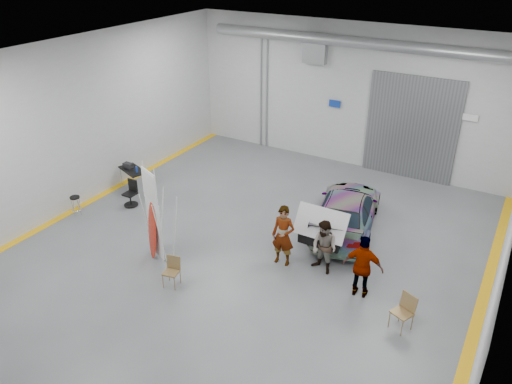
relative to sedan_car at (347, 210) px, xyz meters
The scene contains 13 objects.
ground 3.56m from the sedan_car, 128.41° to the right, with size 16.00×16.00×0.00m, color #585B5F.
room_shell 3.94m from the sedan_car, 164.92° to the right, with size 14.02×16.18×6.01m.
sedan_car is the anchor object (origin of this frame).
person_a 3.04m from the sedan_car, 107.67° to the right, with size 0.71×0.46×1.94m, color #976852.
person_b 2.70m from the sedan_car, 83.22° to the right, with size 0.83×0.63×1.69m, color slate.
person_c 3.59m from the sedan_car, 62.36° to the right, with size 1.10×0.45×1.89m, color #A05C35.
surfboard_display 6.38m from the sedan_car, 133.52° to the right, with size 0.83×0.48×3.13m.
folding_chair_near 6.31m from the sedan_car, 119.89° to the right, with size 0.49×0.51×0.89m.
folding_chair_far 4.96m from the sedan_car, 52.71° to the right, with size 0.61×0.65×0.98m.
shop_stool 9.52m from the sedan_car, 155.58° to the right, with size 0.36×0.36×0.71m.
work_table 8.50m from the sedan_car, behind, with size 1.43×1.06×1.05m.
office_chair 7.84m from the sedan_car, 162.11° to the right, with size 0.52×0.52×0.98m.
trunk_lid 2.24m from the sedan_car, 90.00° to the right, with size 1.60×0.97×0.04m, color silver.
Camera 1 is at (6.87, -11.46, 8.92)m, focal length 35.00 mm.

